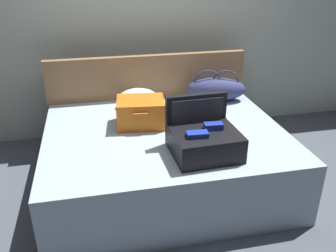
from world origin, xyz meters
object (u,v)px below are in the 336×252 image
(hard_case_large, at_px, (204,138))
(hard_case_medium, at_px, (141,112))
(duffel_bag, at_px, (216,89))
(bed, at_px, (165,158))
(pillow_near_headboard, at_px, (138,98))

(hard_case_large, height_order, hard_case_medium, hard_case_large)
(hard_case_large, relative_size, duffel_bag, 0.78)
(hard_case_large, distance_m, hard_case_medium, 0.71)
(bed, bearing_deg, hard_case_large, -64.61)
(bed, relative_size, hard_case_large, 4.02)
(bed, bearing_deg, hard_case_medium, 136.78)
(pillow_near_headboard, bearing_deg, hard_case_large, -70.90)
(duffel_bag, xyz_separation_m, pillow_near_headboard, (-0.81, -0.02, -0.03))
(hard_case_medium, distance_m, duffel_bag, 0.95)
(hard_case_medium, xyz_separation_m, pillow_near_headboard, (0.03, 0.42, -0.02))
(hard_case_large, distance_m, duffel_bag, 1.13)
(hard_case_large, height_order, duffel_bag, hard_case_large)
(bed, xyz_separation_m, hard_case_large, (0.20, -0.43, 0.39))
(bed, bearing_deg, pillow_near_headboard, 104.13)
(hard_case_medium, xyz_separation_m, duffel_bag, (0.85, 0.43, 0.00))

